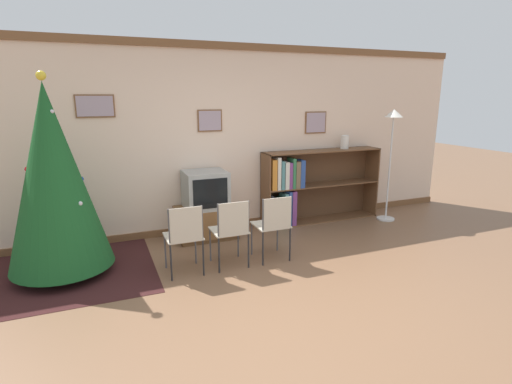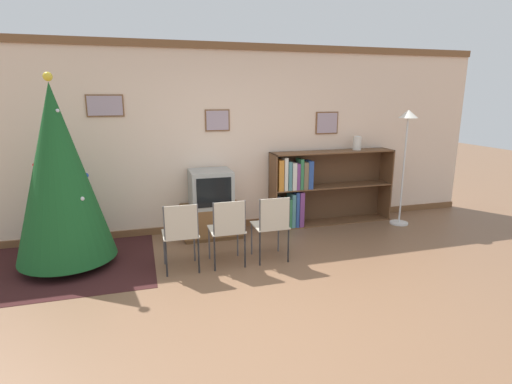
{
  "view_description": "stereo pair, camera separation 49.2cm",
  "coord_description": "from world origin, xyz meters",
  "px_view_note": "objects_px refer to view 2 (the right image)",
  "views": [
    {
      "loc": [
        -1.63,
        -3.03,
        1.99
      ],
      "look_at": [
        0.19,
        1.4,
        0.82
      ],
      "focal_mm": 28.0,
      "sensor_mm": 36.0,
      "label": 1
    },
    {
      "loc": [
        -1.16,
        -3.19,
        1.99
      ],
      "look_at": [
        0.19,
        1.4,
        0.82
      ],
      "focal_mm": 28.0,
      "sensor_mm": 36.0,
      "label": 2
    }
  ],
  "objects_px": {
    "folding_chair_left": "(181,233)",
    "folding_chair_center": "(228,228)",
    "tv_console": "(212,221)",
    "bookshelf": "(309,190)",
    "folding_chair_right": "(272,224)",
    "television": "(211,188)",
    "christmas_tree": "(59,174)",
    "vase": "(357,143)",
    "standing_lamp": "(406,138)"
  },
  "relations": [
    {
      "from": "folding_chair_left",
      "to": "folding_chair_center",
      "type": "distance_m",
      "value": 0.54
    },
    {
      "from": "tv_console",
      "to": "bookshelf",
      "type": "xyz_separation_m",
      "value": [
        1.55,
        0.1,
        0.33
      ]
    },
    {
      "from": "folding_chair_left",
      "to": "folding_chair_right",
      "type": "distance_m",
      "value": 1.09
    },
    {
      "from": "bookshelf",
      "to": "folding_chair_right",
      "type": "bearing_deg",
      "value": -129.98
    },
    {
      "from": "television",
      "to": "folding_chair_left",
      "type": "distance_m",
      "value": 1.25
    },
    {
      "from": "tv_console",
      "to": "folding_chair_center",
      "type": "height_order",
      "value": "folding_chair_center"
    },
    {
      "from": "christmas_tree",
      "to": "folding_chair_center",
      "type": "xyz_separation_m",
      "value": [
        1.82,
        -0.56,
        -0.64
      ]
    },
    {
      "from": "folding_chair_center",
      "to": "folding_chair_right",
      "type": "xyz_separation_m",
      "value": [
        0.54,
        0.0,
        0.0
      ]
    },
    {
      "from": "folding_chair_left",
      "to": "bookshelf",
      "type": "height_order",
      "value": "bookshelf"
    },
    {
      "from": "folding_chair_left",
      "to": "bookshelf",
      "type": "bearing_deg",
      "value": 29.84
    },
    {
      "from": "tv_console",
      "to": "television",
      "type": "bearing_deg",
      "value": -90.0
    },
    {
      "from": "folding_chair_center",
      "to": "vase",
      "type": "bearing_deg",
      "value": 27.5
    },
    {
      "from": "tv_console",
      "to": "standing_lamp",
      "type": "xyz_separation_m",
      "value": [
        2.94,
        -0.29,
        1.14
      ]
    },
    {
      "from": "folding_chair_left",
      "to": "vase",
      "type": "height_order",
      "value": "vase"
    },
    {
      "from": "folding_chair_right",
      "to": "vase",
      "type": "height_order",
      "value": "vase"
    },
    {
      "from": "bookshelf",
      "to": "vase",
      "type": "height_order",
      "value": "vase"
    },
    {
      "from": "vase",
      "to": "christmas_tree",
      "type": "bearing_deg",
      "value": -170.89
    },
    {
      "from": "folding_chair_right",
      "to": "vase",
      "type": "bearing_deg",
      "value": 34.08
    },
    {
      "from": "christmas_tree",
      "to": "tv_console",
      "type": "distance_m",
      "value": 2.1
    },
    {
      "from": "folding_chair_right",
      "to": "folding_chair_center",
      "type": "bearing_deg",
      "value": 180.0
    },
    {
      "from": "television",
      "to": "folding_chair_right",
      "type": "height_order",
      "value": "television"
    },
    {
      "from": "tv_console",
      "to": "folding_chair_center",
      "type": "bearing_deg",
      "value": -90.0
    },
    {
      "from": "bookshelf",
      "to": "christmas_tree",
      "type": "bearing_deg",
      "value": -169.18
    },
    {
      "from": "folding_chair_center",
      "to": "standing_lamp",
      "type": "distance_m",
      "value": 3.18
    },
    {
      "from": "television",
      "to": "standing_lamp",
      "type": "bearing_deg",
      "value": -5.55
    },
    {
      "from": "tv_console",
      "to": "vase",
      "type": "xyz_separation_m",
      "value": [
        2.36,
        0.12,
        1.03
      ]
    },
    {
      "from": "christmas_tree",
      "to": "tv_console",
      "type": "relative_size",
      "value": 2.63
    },
    {
      "from": "bookshelf",
      "to": "vase",
      "type": "xyz_separation_m",
      "value": [
        0.81,
        0.03,
        0.7
      ]
    },
    {
      "from": "bookshelf",
      "to": "vase",
      "type": "distance_m",
      "value": 1.07
    },
    {
      "from": "television",
      "to": "standing_lamp",
      "type": "height_order",
      "value": "standing_lamp"
    },
    {
      "from": "folding_chair_left",
      "to": "folding_chair_center",
      "type": "relative_size",
      "value": 1.0
    },
    {
      "from": "christmas_tree",
      "to": "tv_console",
      "type": "height_order",
      "value": "christmas_tree"
    },
    {
      "from": "christmas_tree",
      "to": "bookshelf",
      "type": "xyz_separation_m",
      "value": [
        3.37,
        0.64,
        -0.55
      ]
    },
    {
      "from": "folding_chair_left",
      "to": "standing_lamp",
      "type": "relative_size",
      "value": 0.46
    },
    {
      "from": "television",
      "to": "vase",
      "type": "bearing_deg",
      "value": 3.07
    },
    {
      "from": "christmas_tree",
      "to": "tv_console",
      "type": "bearing_deg",
      "value": 16.68
    },
    {
      "from": "television",
      "to": "folding_chair_left",
      "type": "height_order",
      "value": "television"
    },
    {
      "from": "standing_lamp",
      "to": "christmas_tree",
      "type": "bearing_deg",
      "value": -176.91
    },
    {
      "from": "folding_chair_right",
      "to": "standing_lamp",
      "type": "xyz_separation_m",
      "value": [
        2.4,
        0.81,
        0.89
      ]
    },
    {
      "from": "standing_lamp",
      "to": "bookshelf",
      "type": "bearing_deg",
      "value": 164.49
    },
    {
      "from": "christmas_tree",
      "to": "folding_chair_left",
      "type": "bearing_deg",
      "value": -23.52
    },
    {
      "from": "tv_console",
      "to": "folding_chair_left",
      "type": "height_order",
      "value": "folding_chair_left"
    },
    {
      "from": "bookshelf",
      "to": "standing_lamp",
      "type": "bearing_deg",
      "value": -15.51
    },
    {
      "from": "folding_chair_left",
      "to": "vase",
      "type": "relative_size",
      "value": 3.75
    },
    {
      "from": "folding_chair_center",
      "to": "standing_lamp",
      "type": "relative_size",
      "value": 0.46
    },
    {
      "from": "vase",
      "to": "standing_lamp",
      "type": "height_order",
      "value": "standing_lamp"
    },
    {
      "from": "folding_chair_left",
      "to": "folding_chair_center",
      "type": "height_order",
      "value": "same"
    },
    {
      "from": "christmas_tree",
      "to": "folding_chair_left",
      "type": "relative_size",
      "value": 2.71
    },
    {
      "from": "folding_chair_center",
      "to": "standing_lamp",
      "type": "bearing_deg",
      "value": 15.45
    },
    {
      "from": "folding_chair_right",
      "to": "vase",
      "type": "xyz_separation_m",
      "value": [
        1.81,
        1.23,
        0.78
      ]
    }
  ]
}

